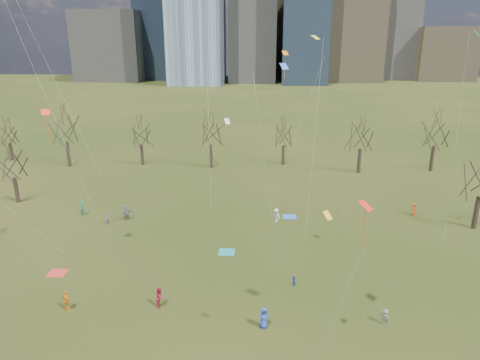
# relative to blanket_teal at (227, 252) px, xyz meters

# --- Properties ---
(ground) EXTENTS (500.00, 500.00, 0.00)m
(ground) POSITION_rel_blanket_teal_xyz_m (1.19, -10.07, -0.01)
(ground) COLOR black
(ground) RESTS_ON ground
(downtown_skyline) EXTENTS (212.50, 78.00, 118.00)m
(downtown_skyline) POSITION_rel_blanket_teal_xyz_m (-1.24, 200.57, 38.99)
(downtown_skyline) COLOR slate
(downtown_skyline) RESTS_ON ground
(bare_tree_row) EXTENTS (113.04, 29.80, 9.50)m
(bare_tree_row) POSITION_rel_blanket_teal_xyz_m (1.10, 27.15, 6.10)
(bare_tree_row) COLOR black
(bare_tree_row) RESTS_ON ground
(blanket_teal) EXTENTS (1.60, 1.50, 0.03)m
(blanket_teal) POSITION_rel_blanket_teal_xyz_m (0.00, 0.00, 0.00)
(blanket_teal) COLOR teal
(blanket_teal) RESTS_ON ground
(blanket_navy) EXTENTS (1.60, 1.50, 0.03)m
(blanket_navy) POSITION_rel_blanket_teal_xyz_m (6.58, 9.62, 0.00)
(blanket_navy) COLOR blue
(blanket_navy) RESTS_ON ground
(blanket_crimson) EXTENTS (1.60, 1.50, 0.03)m
(blanket_crimson) POSITION_rel_blanket_teal_xyz_m (-14.92, -5.24, 0.00)
(blanket_crimson) COLOR red
(blanket_crimson) RESTS_ON ground
(person_0) EXTENTS (0.94, 0.78, 1.64)m
(person_0) POSITION_rel_blanket_teal_xyz_m (3.98, -11.59, 0.81)
(person_0) COLOR #2541A3
(person_0) RESTS_ON ground
(person_2) EXTENTS (0.68, 0.84, 1.63)m
(person_2) POSITION_rel_blanket_teal_xyz_m (-4.27, -9.53, 0.80)
(person_2) COLOR #A41734
(person_2) RESTS_ON ground
(person_3) EXTENTS (0.87, 0.90, 1.23)m
(person_3) POSITION_rel_blanket_teal_xyz_m (12.92, -10.43, 0.60)
(person_3) COLOR #5E5E63
(person_3) RESTS_ON ground
(person_4) EXTENTS (1.02, 0.92, 1.67)m
(person_4) POSITION_rel_blanket_teal_xyz_m (-11.41, -10.61, 0.82)
(person_4) COLOR orange
(person_4) RESTS_ON ground
(person_7) EXTENTS (0.38, 0.55, 1.46)m
(person_7) POSITION_rel_blanket_teal_xyz_m (-14.44, 5.89, 0.72)
(person_7) COLOR #80458B
(person_7) RESTS_ON ground
(person_8) EXTENTS (0.52, 0.57, 0.95)m
(person_8) POSITION_rel_blanket_teal_xyz_m (6.40, -5.74, 0.46)
(person_8) COLOR #2746AB
(person_8) RESTS_ON ground
(person_9) EXTENTS (1.19, 1.17, 1.64)m
(person_9) POSITION_rel_blanket_teal_xyz_m (4.97, 8.02, 0.81)
(person_9) COLOR silver
(person_9) RESTS_ON ground
(person_11) EXTENTS (1.73, 1.25, 1.81)m
(person_11) POSITION_rel_blanket_teal_xyz_m (-12.61, 7.23, 0.89)
(person_11) COLOR slate
(person_11) RESTS_ON ground
(person_12) EXTENTS (0.56, 0.79, 1.51)m
(person_12) POSITION_rel_blanket_teal_xyz_m (21.58, 11.34, 0.74)
(person_12) COLOR #D94B18
(person_12) RESTS_ON ground
(person_13) EXTENTS (0.77, 0.80, 1.85)m
(person_13) POSITION_rel_blanket_teal_xyz_m (-18.43, 8.33, 0.91)
(person_13) COLOR #1B7D5D
(person_13) RESTS_ON ground
(kites_airborne) EXTENTS (65.89, 42.02, 36.59)m
(kites_airborne) POSITION_rel_blanket_teal_xyz_m (1.98, -0.40, 14.28)
(kites_airborne) COLOR #FF4215
(kites_airborne) RESTS_ON ground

